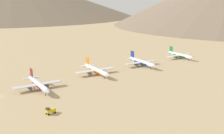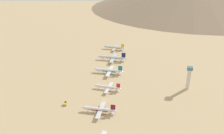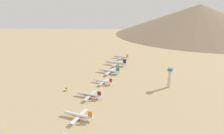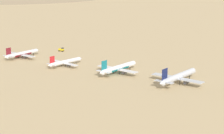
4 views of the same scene
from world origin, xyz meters
The scene contains 6 objects.
ground_plane centered at (0.00, 0.00, 0.00)m, with size 2196.23×2196.23×0.00m, color tan.
parked_jet_1 centered at (23.03, -128.85, 4.95)m, with size 50.93×41.37×14.69m.
parked_jet_2 centered at (15.29, -77.53, 4.48)m, with size 46.65×37.87×13.46m.
parked_jet_3 centered at (2.96, -28.30, 3.67)m, with size 37.68×30.54×10.89m.
parked_jet_4 centered at (-2.11, 24.93, 3.95)m, with size 41.19×33.49×11.87m.
service_truck centered at (41.83, 20.39, 2.08)m, with size 3.84×5.61×3.90m.
Camera 4 is at (-235.79, -297.68, 87.90)m, focal length 69.66 mm.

